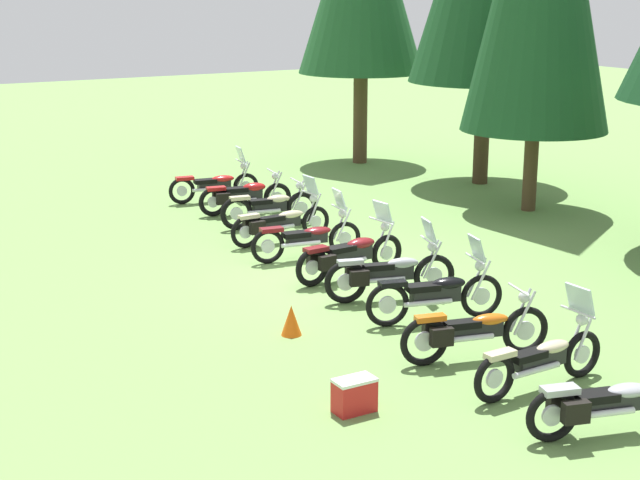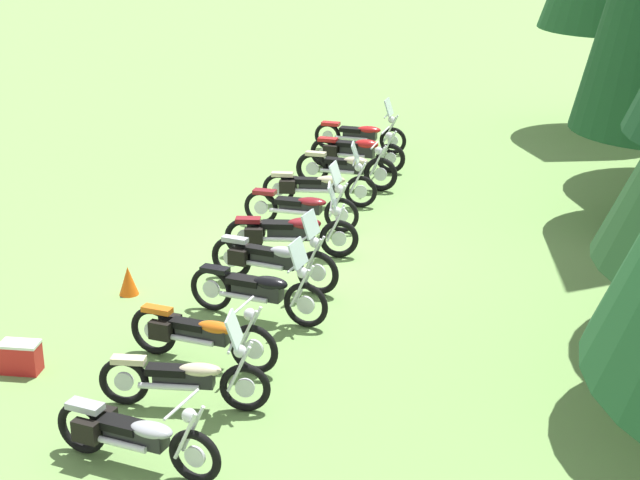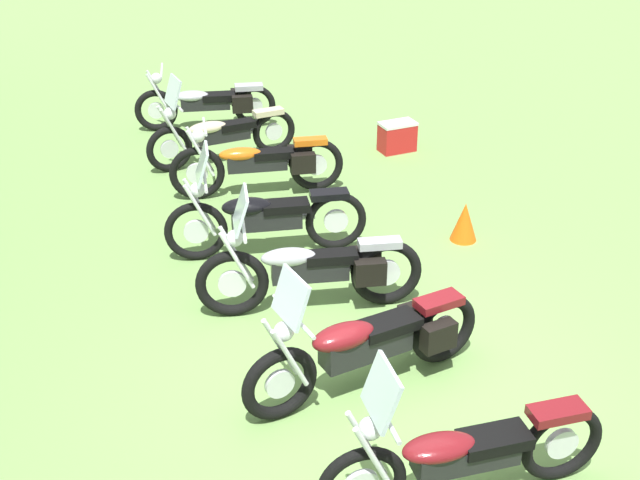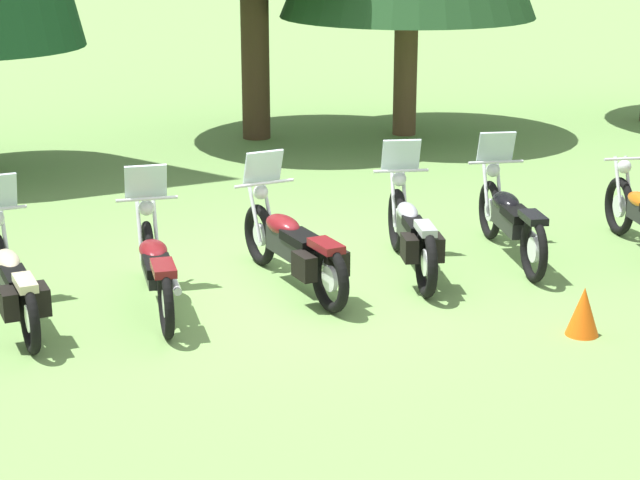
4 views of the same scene
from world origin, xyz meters
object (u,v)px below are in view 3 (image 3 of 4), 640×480
Objects in this scene: motorcycle_4 at (462,453)px; motorcycle_9 at (220,133)px; motorcycle_10 at (209,102)px; motorcycle_8 at (261,163)px; motorcycle_5 at (368,343)px; motorcycle_6 at (313,269)px; motorcycle_7 at (263,216)px; picnic_cooler at (397,137)px; traffic_cone at (464,222)px.

motorcycle_9 is at bearing -85.10° from motorcycle_4.
motorcycle_4 reaches higher than motorcycle_10.
motorcycle_9 reaches higher than motorcycle_8.
motorcycle_5 is at bearing 96.19° from motorcycle_8.
motorcycle_7 is (1.31, 0.03, 0.01)m from motorcycle_6.
motorcycle_8 is at bearing 104.06° from picnic_cooler.
motorcycle_5 reaches higher than motorcycle_10.
motorcycle_6 is at bearing 93.86° from motorcycle_8.
motorcycle_8 is at bearing -94.79° from motorcycle_7.
motorcycle_6 reaches higher than motorcycle_8.
motorcycle_7 is 1.01× the size of motorcycle_8.
motorcycle_8 reaches higher than traffic_cone.
motorcycle_5 is at bearing 131.07° from traffic_cone.
motorcycle_6 is 4.15m from motorcycle_9.
motorcycle_7 is 1.06× the size of motorcycle_10.
motorcycle_5 reaches higher than motorcycle_4.
picnic_cooler is (2.16, -2.94, -0.26)m from motorcycle_7.
motorcycle_6 is (2.89, -0.07, 0.02)m from motorcycle_4.
motorcycle_4 is 8.45m from motorcycle_10.
motorcycle_8 is 2.67m from motorcycle_10.
motorcycle_4 is at bearing 98.31° from motorcycle_8.
motorcycle_10 is at bearing -100.45° from motorcycle_5.
motorcycle_6 reaches higher than motorcycle_7.
motorcycle_5 is at bearing 83.92° from motorcycle_9.
motorcycle_10 is (8.42, -0.72, -0.03)m from motorcycle_4.
motorcycle_5 is 5.53m from motorcycle_9.
motorcycle_8 reaches higher than picnic_cooler.
motorcycle_4 reaches higher than motorcycle_8.
motorcycle_10 reaches higher than picnic_cooler.
motorcycle_9 is 3.96m from traffic_cone.
motorcycle_8 is at bearing 38.22° from traffic_cone.
motorcycle_8 is at bearing 103.19° from motorcycle_10.
motorcycle_7 is 2.85m from motorcycle_9.
traffic_cone reaches higher than picnic_cooler.
motorcycle_4 is 4.24m from traffic_cone.
motorcycle_4 is 2.89m from motorcycle_6.
motorcycle_9 reaches higher than picnic_cooler.
motorcycle_6 is 2.37m from traffic_cone.
motorcycle_9 is at bearing -99.14° from motorcycle_5.
motorcycle_4 is at bearing 85.73° from motorcycle_5.
motorcycle_5 is 1.38m from motorcycle_6.
motorcycle_9 reaches higher than traffic_cone.
motorcycle_10 is at bearing -86.35° from motorcycle_4.
motorcycle_6 is at bearing -97.51° from motorcycle_5.
picnic_cooler is at bearing -113.69° from motorcycle_6.
motorcycle_10 is (4.23, -0.69, -0.06)m from motorcycle_7.
motorcycle_10 is (6.92, -0.72, -0.05)m from motorcycle_5.
motorcycle_8 is 4.25× the size of picnic_cooler.
picnic_cooler is at bearing -151.80° from motorcycle_8.
motorcycle_9 is at bearing -78.95° from motorcycle_6.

